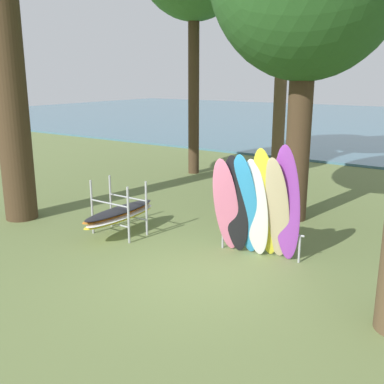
% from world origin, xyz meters
% --- Properties ---
extents(ground_plane, '(80.00, 80.00, 0.00)m').
position_xyz_m(ground_plane, '(0.00, 0.00, 0.00)').
color(ground_plane, olive).
extents(leaning_board_pile, '(1.78, 0.93, 2.35)m').
position_xyz_m(leaning_board_pile, '(0.76, 1.18, 1.07)').
color(leaning_board_pile, pink).
rests_on(leaning_board_pile, ground).
extents(board_storage_rack, '(1.15, 2.11, 1.25)m').
position_xyz_m(board_storage_rack, '(-2.43, 0.75, 0.50)').
color(board_storage_rack, '#9EA0A5').
rests_on(board_storage_rack, ground).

